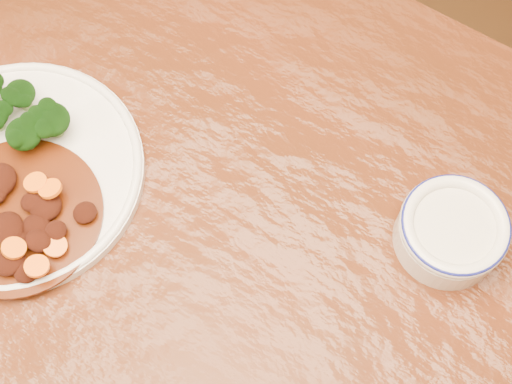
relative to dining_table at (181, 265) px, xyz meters
The scene contains 5 objects.
ground 0.67m from the dining_table, ahead, with size 4.00×4.00×0.00m, color #4B2812.
dining_table is the anchor object (origin of this frame).
dinner_plate 0.22m from the dining_table, behind, with size 0.30×0.30×0.02m.
mince_stew 0.21m from the dining_table, 156.40° to the right, with size 0.19×0.19×0.03m.
dip_bowl 0.32m from the dining_table, 31.64° to the left, with size 0.12×0.12×0.05m.
Camera 1 is at (0.22, -0.19, 1.50)m, focal length 50.00 mm.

